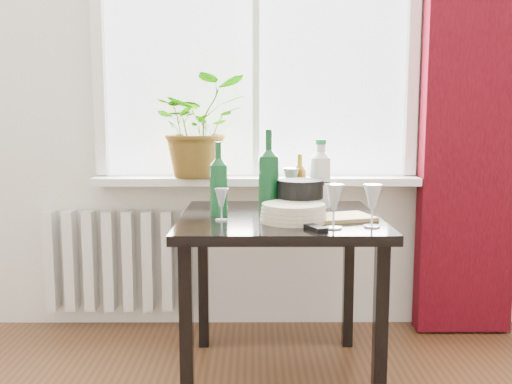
{
  "coord_description": "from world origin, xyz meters",
  "views": [
    {
      "loc": [
        -0.01,
        -0.87,
        1.17
      ],
      "look_at": [
        -0.0,
        1.55,
        0.84
      ],
      "focal_mm": 40.0,
      "sensor_mm": 36.0,
      "label": 1
    }
  ],
  "objects_px": {
    "table": "(280,237)",
    "wineglass_back_left": "(221,190)",
    "fondue_pot": "(300,197)",
    "wineglass_back_center": "(291,187)",
    "cutting_board": "(336,218)",
    "radiator": "(119,260)",
    "tv_remote": "(313,227)",
    "potted_plant": "(199,127)",
    "cleaning_bottle": "(320,172)",
    "wine_bottle_left": "(219,178)",
    "plate_stack": "(293,213)",
    "wineglass_far_right": "(372,205)",
    "wineglass_front_left": "(221,204)",
    "wine_bottle_right": "(269,171)",
    "wineglass_front_right": "(334,206)",
    "bottle_amber": "(300,179)"
  },
  "relations": [
    {
      "from": "table",
      "to": "wineglass_back_center",
      "type": "xyz_separation_m",
      "value": [
        0.07,
        0.26,
        0.19
      ]
    },
    {
      "from": "wineglass_far_right",
      "to": "plate_stack",
      "type": "relative_size",
      "value": 0.63
    },
    {
      "from": "radiator",
      "to": "tv_remote",
      "type": "xyz_separation_m",
      "value": [
        0.96,
        -0.93,
        0.37
      ]
    },
    {
      "from": "wineglass_far_right",
      "to": "wineglass_back_left",
      "type": "distance_m",
      "value": 0.77
    },
    {
      "from": "wineglass_back_center",
      "to": "cutting_board",
      "type": "xyz_separation_m",
      "value": [
        0.17,
        -0.36,
        -0.09
      ]
    },
    {
      "from": "radiator",
      "to": "fondue_pot",
      "type": "relative_size",
      "value": 3.52
    },
    {
      "from": "potted_plant",
      "to": "plate_stack",
      "type": "distance_m",
      "value": 0.91
    },
    {
      "from": "fondue_pot",
      "to": "radiator",
      "type": "bearing_deg",
      "value": 132.49
    },
    {
      "from": "potted_plant",
      "to": "cutting_board",
      "type": "xyz_separation_m",
      "value": [
        0.63,
        -0.67,
        -0.36
      ]
    },
    {
      "from": "wine_bottle_left",
      "to": "cutting_board",
      "type": "relative_size",
      "value": 1.11
    },
    {
      "from": "wineglass_front_right",
      "to": "wineglass_front_left",
      "type": "bearing_deg",
      "value": 158.9
    },
    {
      "from": "potted_plant",
      "to": "cleaning_bottle",
      "type": "xyz_separation_m",
      "value": [
        0.6,
        -0.35,
        -0.21
      ]
    },
    {
      "from": "cleaning_bottle",
      "to": "plate_stack",
      "type": "xyz_separation_m",
      "value": [
        -0.15,
        -0.37,
        -0.13
      ]
    },
    {
      "from": "wineglass_far_right",
      "to": "wineglass_back_center",
      "type": "height_order",
      "value": "wineglass_back_center"
    },
    {
      "from": "wineglass_back_left",
      "to": "plate_stack",
      "type": "xyz_separation_m",
      "value": [
        0.31,
        -0.36,
        -0.05
      ]
    },
    {
      "from": "table",
      "to": "fondue_pot",
      "type": "distance_m",
      "value": 0.19
    },
    {
      "from": "tv_remote",
      "to": "wine_bottle_right",
      "type": "bearing_deg",
      "value": 90.92
    },
    {
      "from": "wineglass_front_right",
      "to": "cutting_board",
      "type": "bearing_deg",
      "value": 78.28
    },
    {
      "from": "wineglass_front_right",
      "to": "wineglass_back_left",
      "type": "bearing_deg",
      "value": 132.16
    },
    {
      "from": "potted_plant",
      "to": "cleaning_bottle",
      "type": "bearing_deg",
      "value": -30.31
    },
    {
      "from": "wine_bottle_left",
      "to": "wineglass_far_right",
      "type": "distance_m",
      "value": 0.66
    },
    {
      "from": "wineglass_back_center",
      "to": "wineglass_front_right",
      "type": "bearing_deg",
      "value": -77.0
    },
    {
      "from": "wineglass_front_left",
      "to": "plate_stack",
      "type": "height_order",
      "value": "wineglass_front_left"
    },
    {
      "from": "table",
      "to": "wine_bottle_right",
      "type": "xyz_separation_m",
      "value": [
        -0.05,
        0.05,
        0.28
      ]
    },
    {
      "from": "bottle_amber",
      "to": "fondue_pot",
      "type": "relative_size",
      "value": 1.1
    },
    {
      "from": "radiator",
      "to": "table",
      "type": "xyz_separation_m",
      "value": [
        0.85,
        -0.63,
        0.27
      ]
    },
    {
      "from": "potted_plant",
      "to": "wineglass_back_left",
      "type": "xyz_separation_m",
      "value": [
        0.14,
        -0.36,
        -0.29
      ]
    },
    {
      "from": "cleaning_bottle",
      "to": "fondue_pot",
      "type": "bearing_deg",
      "value": -117.21
    },
    {
      "from": "wine_bottle_right",
      "to": "fondue_pot",
      "type": "height_order",
      "value": "wine_bottle_right"
    },
    {
      "from": "wine_bottle_left",
      "to": "plate_stack",
      "type": "distance_m",
      "value": 0.37
    },
    {
      "from": "table",
      "to": "wineglass_far_right",
      "type": "distance_m",
      "value": 0.47
    },
    {
      "from": "cleaning_bottle",
      "to": "cutting_board",
      "type": "height_order",
      "value": "cleaning_bottle"
    },
    {
      "from": "radiator",
      "to": "wine_bottle_left",
      "type": "distance_m",
      "value": 1.0
    },
    {
      "from": "table",
      "to": "bottle_amber",
      "type": "height_order",
      "value": "bottle_amber"
    },
    {
      "from": "table",
      "to": "wineglass_back_left",
      "type": "bearing_deg",
      "value": 140.28
    },
    {
      "from": "wine_bottle_right",
      "to": "wineglass_back_left",
      "type": "distance_m",
      "value": 0.3
    },
    {
      "from": "wine_bottle_right",
      "to": "plate_stack",
      "type": "distance_m",
      "value": 0.26
    },
    {
      "from": "table",
      "to": "wine_bottle_left",
      "type": "bearing_deg",
      "value": 179.19
    },
    {
      "from": "wineglass_back_left",
      "to": "wineglass_front_left",
      "type": "bearing_deg",
      "value": -86.71
    },
    {
      "from": "fondue_pot",
      "to": "tv_remote",
      "type": "bearing_deg",
      "value": -99.96
    },
    {
      "from": "wineglass_back_center",
      "to": "cutting_board",
      "type": "height_order",
      "value": "wineglass_back_center"
    },
    {
      "from": "radiator",
      "to": "tv_remote",
      "type": "height_order",
      "value": "tv_remote"
    },
    {
      "from": "wine_bottle_left",
      "to": "cutting_board",
      "type": "bearing_deg",
      "value": -11.11
    },
    {
      "from": "bottle_amber",
      "to": "wine_bottle_left",
      "type": "bearing_deg",
      "value": -141.46
    },
    {
      "from": "wineglass_front_right",
      "to": "fondue_pot",
      "type": "xyz_separation_m",
      "value": [
        -0.1,
        0.3,
        -0.01
      ]
    },
    {
      "from": "radiator",
      "to": "cutting_board",
      "type": "height_order",
      "value": "cutting_board"
    },
    {
      "from": "wineglass_front_right",
      "to": "radiator",
      "type": "bearing_deg",
      "value": 138.74
    },
    {
      "from": "wineglass_back_center",
      "to": "fondue_pot",
      "type": "bearing_deg",
      "value": -84.63
    },
    {
      "from": "wineglass_back_left",
      "to": "fondue_pot",
      "type": "xyz_separation_m",
      "value": [
        0.35,
        -0.2,
        -0.0
      ]
    },
    {
      "from": "table",
      "to": "wineglass_front_left",
      "type": "height_order",
      "value": "wineglass_front_left"
    }
  ]
}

